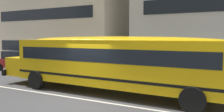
# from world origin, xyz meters

# --- Properties ---
(ground_plane) EXTENTS (400.00, 400.00, 0.00)m
(ground_plane) POSITION_xyz_m (0.00, 0.00, 0.00)
(ground_plane) COLOR #424244
(sidewalk_far) EXTENTS (120.00, 3.00, 0.01)m
(sidewalk_far) POSITION_xyz_m (0.00, 7.91, 0.01)
(sidewalk_far) COLOR gray
(sidewalk_far) RESTS_ON ground_plane
(lane_centreline) EXTENTS (110.00, 0.16, 0.01)m
(lane_centreline) POSITION_xyz_m (0.00, 0.00, 0.00)
(lane_centreline) COLOR silver
(lane_centreline) RESTS_ON ground_plane
(school_bus) EXTENTS (12.81, 3.22, 2.85)m
(school_bus) POSITION_xyz_m (0.45, 1.68, 1.69)
(school_bus) COLOR yellow
(school_bus) RESTS_ON ground_plane
(parked_car_red_mid_block) EXTENTS (3.90, 1.88, 1.64)m
(parked_car_red_mid_block) POSITION_xyz_m (-10.43, 5.16, 0.84)
(parked_car_red_mid_block) COLOR maroon
(parked_car_red_mid_block) RESTS_ON ground_plane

